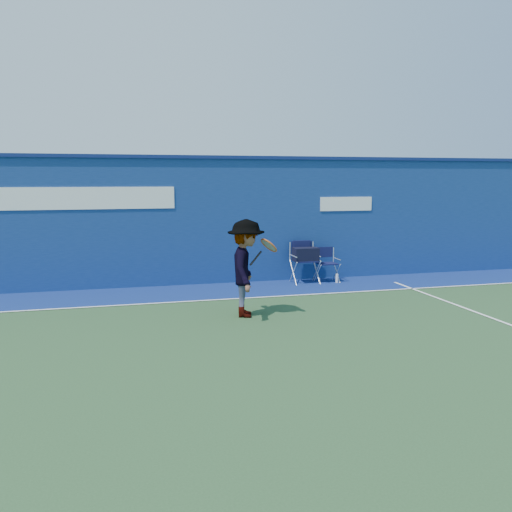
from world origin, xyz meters
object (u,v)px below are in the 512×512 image
object	(u,v)px
directors_chair_right	(327,271)
water_bottle	(337,278)
directors_chair_left	(305,265)
tennis_player	(246,268)

from	to	relation	value
directors_chair_right	water_bottle	xyz separation A→B (m)	(0.18, -0.21, -0.15)
directors_chair_left	water_bottle	xyz separation A→B (m)	(0.75, -0.24, -0.32)
directors_chair_left	tennis_player	size ratio (longest dim) A/B	0.56
tennis_player	directors_chair_left	bearing A→B (deg)	52.33
directors_chair_right	tennis_player	bearing A→B (deg)	-134.64
directors_chair_left	tennis_player	bearing A→B (deg)	-127.67
directors_chair_left	tennis_player	distance (m)	3.55
directors_chair_left	water_bottle	distance (m)	0.85
directors_chair_left	water_bottle	bearing A→B (deg)	-17.76
directors_chair_right	tennis_player	size ratio (longest dim) A/B	0.47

